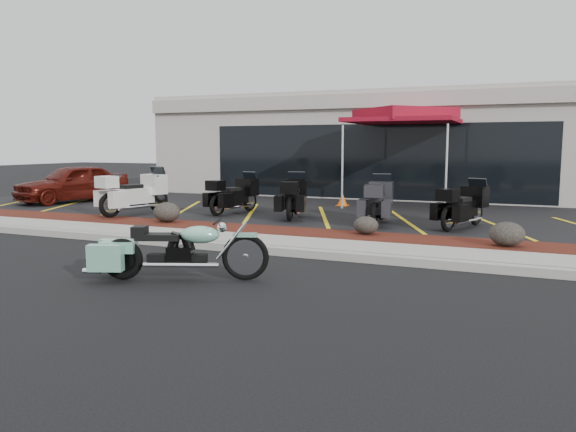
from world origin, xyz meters
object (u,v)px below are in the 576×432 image
at_px(parked_car, 73,183).
at_px(popup_canopy, 404,118).
at_px(traffic_cone, 342,199).
at_px(touring_white, 158,189).
at_px(hero_cruiser, 245,250).

xyz_separation_m(parked_car, popup_canopy, (10.55, 3.22, 2.14)).
height_order(traffic_cone, popup_canopy, popup_canopy).
bearing_deg(popup_canopy, traffic_cone, -158.67).
xyz_separation_m(touring_white, parked_car, (-4.40, 1.26, -0.02)).
distance_m(hero_cruiser, traffic_cone, 9.69).
relative_size(parked_car, traffic_cone, 9.28).
bearing_deg(parked_car, hero_cruiser, -17.17).
bearing_deg(traffic_cone, popup_canopy, 24.46).
bearing_deg(touring_white, hero_cruiser, -121.69).
height_order(parked_car, traffic_cone, parked_car).
height_order(touring_white, parked_car, touring_white).
relative_size(touring_white, traffic_cone, 5.59).
bearing_deg(hero_cruiser, traffic_cone, 78.04).
distance_m(parked_car, traffic_cone, 9.14).
xyz_separation_m(traffic_cone, popup_canopy, (1.75, 0.79, 2.58)).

